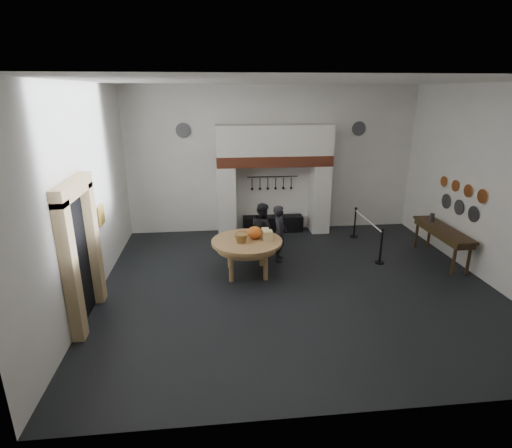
{
  "coord_description": "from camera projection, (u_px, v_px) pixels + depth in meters",
  "views": [
    {
      "loc": [
        -1.84,
        -8.32,
        4.33
      ],
      "look_at": [
        -0.89,
        0.5,
        1.35
      ],
      "focal_mm": 28.0,
      "sensor_mm": 36.0,
      "label": 1
    }
  ],
  "objects": [
    {
      "name": "floor",
      "position": [
        296.0,
        284.0,
        9.4
      ],
      "size": [
        9.0,
        8.0,
        0.02
      ],
      "primitive_type": "cube",
      "color": "black",
      "rests_on": "ground"
    },
    {
      "name": "ceiling",
      "position": [
        303.0,
        81.0,
        7.97
      ],
      "size": [
        9.0,
        8.0,
        0.02
      ],
      "primitive_type": "cube",
      "color": "silver",
      "rests_on": "wall_back"
    },
    {
      "name": "wall_back",
      "position": [
        272.0,
        160.0,
        12.46
      ],
      "size": [
        9.0,
        0.02,
        4.5
      ],
      "primitive_type": "cube",
      "color": "silver",
      "rests_on": "floor"
    },
    {
      "name": "wall_front",
      "position": [
        367.0,
        268.0,
        4.92
      ],
      "size": [
        9.0,
        0.02,
        4.5
      ],
      "primitive_type": "cube",
      "color": "silver",
      "rests_on": "floor"
    },
    {
      "name": "wall_left",
      "position": [
        85.0,
        196.0,
        8.23
      ],
      "size": [
        0.02,
        8.0,
        4.5
      ],
      "primitive_type": "cube",
      "color": "silver",
      "rests_on": "floor"
    },
    {
      "name": "wall_right",
      "position": [
        492.0,
        186.0,
        9.14
      ],
      "size": [
        0.02,
        8.0,
        4.5
      ],
      "primitive_type": "cube",
      "color": "silver",
      "rests_on": "floor"
    },
    {
      "name": "chimney_pier_left",
      "position": [
        227.0,
        201.0,
        12.35
      ],
      "size": [
        0.55,
        0.7,
        2.15
      ],
      "primitive_type": "cube",
      "color": "silver",
      "rests_on": "floor"
    },
    {
      "name": "chimney_pier_right",
      "position": [
        320.0,
        198.0,
        12.65
      ],
      "size": [
        0.55,
        0.7,
        2.15
      ],
      "primitive_type": "cube",
      "color": "silver",
      "rests_on": "floor"
    },
    {
      "name": "hearth_brick_band",
      "position": [
        274.0,
        160.0,
        12.11
      ],
      "size": [
        3.5,
        0.72,
        0.32
      ],
      "primitive_type": "cube",
      "color": "#9E442B",
      "rests_on": "chimney_pier_left"
    },
    {
      "name": "chimney_hood",
      "position": [
        274.0,
        140.0,
        11.92
      ],
      "size": [
        3.5,
        0.7,
        0.9
      ],
      "primitive_type": "cube",
      "color": "silver",
      "rests_on": "hearth_brick_band"
    },
    {
      "name": "iron_range",
      "position": [
        273.0,
        224.0,
        12.83
      ],
      "size": [
        1.9,
        0.45,
        0.5
      ],
      "primitive_type": "cube",
      "color": "black",
      "rests_on": "floor"
    },
    {
      "name": "utensil_rail",
      "position": [
        273.0,
        177.0,
        12.54
      ],
      "size": [
        1.6,
        0.02,
        0.02
      ],
      "primitive_type": "cylinder",
      "rotation": [
        0.0,
        1.57,
        0.0
      ],
      "color": "black",
      "rests_on": "wall_back"
    },
    {
      "name": "door_recess",
      "position": [
        78.0,
        260.0,
        7.61
      ],
      "size": [
        0.04,
        1.1,
        2.5
      ],
      "primitive_type": "cube",
      "color": "black",
      "rests_on": "floor"
    },
    {
      "name": "door_jamb_near",
      "position": [
        71.0,
        273.0,
        6.94
      ],
      "size": [
        0.22,
        0.3,
        2.6
      ],
      "primitive_type": "cube",
      "color": "tan",
      "rests_on": "floor"
    },
    {
      "name": "door_jamb_far",
      "position": [
        93.0,
        244.0,
        8.26
      ],
      "size": [
        0.22,
        0.3,
        2.6
      ],
      "primitive_type": "cube",
      "color": "tan",
      "rests_on": "floor"
    },
    {
      "name": "door_lintel",
      "position": [
        72.0,
        189.0,
        7.17
      ],
      "size": [
        0.22,
        1.7,
        0.3
      ],
      "primitive_type": "cube",
      "color": "tan",
      "rests_on": "door_jamb_near"
    },
    {
      "name": "wall_plaque",
      "position": [
        102.0,
        215.0,
        9.2
      ],
      "size": [
        0.05,
        0.34,
        0.44
      ],
      "primitive_type": "cube",
      "color": "gold",
      "rests_on": "wall_left"
    },
    {
      "name": "work_table",
      "position": [
        247.0,
        242.0,
        9.69
      ],
      "size": [
        1.9,
        1.9,
        0.07
      ],
      "primitive_type": "cylinder",
      "rotation": [
        0.0,
        0.0,
        0.11
      ],
      "color": "tan",
      "rests_on": "floor"
    },
    {
      "name": "pumpkin",
      "position": [
        255.0,
        233.0,
        9.74
      ],
      "size": [
        0.36,
        0.36,
        0.31
      ],
      "primitive_type": "ellipsoid",
      "color": "#D1641D",
      "rests_on": "work_table"
    },
    {
      "name": "cheese_block_big",
      "position": [
        268.0,
        236.0,
        9.64
      ],
      "size": [
        0.22,
        0.22,
        0.24
      ],
      "primitive_type": "cube",
      "color": "#E2C987",
      "rests_on": "work_table"
    },
    {
      "name": "cheese_block_small",
      "position": [
        265.0,
        232.0,
        9.93
      ],
      "size": [
        0.18,
        0.18,
        0.2
      ],
      "primitive_type": "cube",
      "color": "#DEC985",
      "rests_on": "work_table"
    },
    {
      "name": "wicker_basket",
      "position": [
        241.0,
        238.0,
        9.48
      ],
      "size": [
        0.35,
        0.35,
        0.22
      ],
      "primitive_type": "cone",
      "rotation": [
        3.14,
        0.0,
        0.11
      ],
      "color": "olive",
      "rests_on": "work_table"
    },
    {
      "name": "bread_loaf",
      "position": [
        242.0,
        233.0,
        9.97
      ],
      "size": [
        0.31,
        0.18,
        0.13
      ],
      "primitive_type": "ellipsoid",
      "color": "#985636",
      "rests_on": "work_table"
    },
    {
      "name": "visitor_near",
      "position": [
        280.0,
        233.0,
        10.47
      ],
      "size": [
        0.49,
        0.63,
        1.52
      ],
      "primitive_type": "imported",
      "rotation": [
        0.0,
        0.0,
        1.32
      ],
      "color": "black",
      "rests_on": "floor"
    },
    {
      "name": "visitor_far",
      "position": [
        263.0,
        230.0,
        10.81
      ],
      "size": [
        0.78,
        0.87,
        1.49
      ],
      "primitive_type": "imported",
      "rotation": [
        0.0,
        0.0,
        1.92
      ],
      "color": "black",
      "rests_on": "floor"
    },
    {
      "name": "side_table",
      "position": [
        443.0,
        229.0,
        10.46
      ],
      "size": [
        0.55,
        2.2,
        0.06
      ],
      "primitive_type": "cube",
      "color": "#3C2D16",
      "rests_on": "floor"
    },
    {
      "name": "pewter_jug",
      "position": [
        432.0,
        217.0,
        10.98
      ],
      "size": [
        0.12,
        0.12,
        0.22
      ],
      "primitive_type": "cylinder",
      "color": "#444448",
      "rests_on": "side_table"
    },
    {
      "name": "copper_pan_a",
      "position": [
        482.0,
        196.0,
        9.42
      ],
      "size": [
        0.03,
        0.34,
        0.34
      ],
      "primitive_type": "cylinder",
      "rotation": [
        0.0,
        1.57,
        0.0
      ],
      "color": "#C6662D",
      "rests_on": "wall_right"
    },
    {
      "name": "copper_pan_b",
      "position": [
        468.0,
        191.0,
        9.94
      ],
      "size": [
        0.03,
        0.32,
        0.32
      ],
      "primitive_type": "cylinder",
      "rotation": [
        0.0,
        1.57,
        0.0
      ],
      "color": "#C6662D",
      "rests_on": "wall_right"
    },
    {
      "name": "copper_pan_c",
      "position": [
        455.0,
        186.0,
        10.46
      ],
      "size": [
        0.03,
        0.3,
        0.3
      ],
      "primitive_type": "cylinder",
      "rotation": [
        0.0,
        1.57,
        0.0
      ],
      "color": "#C6662D",
      "rests_on": "wall_right"
    },
    {
      "name": "copper_pan_d",
      "position": [
        444.0,
        181.0,
        10.98
      ],
      "size": [
        0.03,
        0.28,
        0.28
      ],
      "primitive_type": "cylinder",
      "rotation": [
        0.0,
        1.57,
        0.0
      ],
      "color": "#C6662D",
      "rests_on": "wall_right"
    },
    {
      "name": "pewter_plate_left",
      "position": [
        473.0,
        214.0,
        9.77
      ],
      "size": [
        0.03,
        0.4,
        0.4
      ],
      "primitive_type": "cylinder",
      "rotation": [
        0.0,
        1.57,
        0.0
      ],
      "color": "#4C4C51",
      "rests_on": "wall_right"
    },
    {
      "name": "pewter_plate_mid",
      "position": [
        459.0,
        207.0,
        10.34
      ],
      "size": [
        0.03,
        0.4,
        0.4
      ],
      "primitive_type": "cylinder",
      "rotation": [
        0.0,
        1.57,
        0.0
      ],
      "color": "#4C4C51",
      "rests_on": "wall_right"
    },
    {
      "name": "pewter_plate_right",
      "position": [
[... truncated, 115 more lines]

